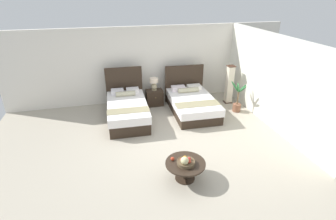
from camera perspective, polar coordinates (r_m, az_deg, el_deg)
name	(u,v)px	position (r m, az deg, el deg)	size (l,w,h in m)	color
ground_plane	(174,142)	(6.75, 1.33, -7.10)	(9.51, 9.60, 0.02)	#ACA290
wall_back	(151,64)	(8.94, -3.75, 10.07)	(9.51, 0.12, 2.52)	silver
wall_side_right	(273,82)	(7.77, 22.22, 5.82)	(0.12, 5.20, 2.52)	silver
bed_near_window	(127,109)	(7.84, -8.98, 0.23)	(1.23, 2.20, 1.33)	#2F2319
bed_near_corner	(192,103)	(8.25, 5.25, 1.54)	(1.38, 2.14, 1.26)	#2F2319
nightstand	(154,98)	(8.72, -3.01, 2.75)	(0.55, 0.43, 0.53)	#2F2319
table_lamp	(154,83)	(8.55, -3.11, 5.96)	(0.28, 0.28, 0.42)	tan
coffee_table	(185,166)	(5.42, 3.85, -12.31)	(0.82, 0.82, 0.40)	#2F2319
fruit_bowl	(186,162)	(5.26, 3.92, -11.31)	(0.37, 0.37, 0.22)	brown
loose_apple	(172,159)	(5.39, 1.00, -10.72)	(0.08, 0.08, 0.08)	#BE3B21
floor_lamp_corner	(229,85)	(9.01, 13.38, 5.49)	(0.25, 0.25, 1.30)	#3F261B
potted_palm	(237,102)	(8.52, 15.06, 1.76)	(0.53, 0.56, 1.02)	brown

